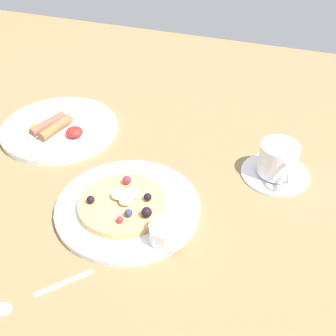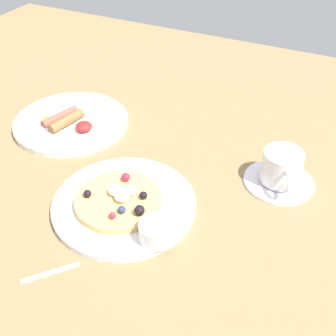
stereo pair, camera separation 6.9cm
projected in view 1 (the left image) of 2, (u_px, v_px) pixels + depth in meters
ground_plane at (142, 186)px, 84.16cm from camera, size 186.59×151.97×3.00cm
pancake_plate at (128, 207)px, 76.48cm from camera, size 26.36×26.36×1.19cm
pancake_with_berries at (125, 204)px, 75.03cm from camera, size 15.82×15.82×3.21cm
syrup_ramekin at (167, 232)px, 68.67cm from camera, size 5.90×5.90×3.33cm
breakfast_plate at (60, 128)px, 96.54cm from camera, size 26.50×26.50×1.38cm
fried_breakfast at (52, 128)px, 93.82cm from camera, size 14.82×10.18×2.36cm
coffee_saucer at (275, 173)px, 84.37cm from camera, size 13.66×13.66×0.87cm
coffee_cup at (278, 159)px, 81.89cm from camera, size 7.67×10.44×6.37cm
teaspoon at (26, 298)px, 62.01cm from camera, size 10.98×11.67×0.60cm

